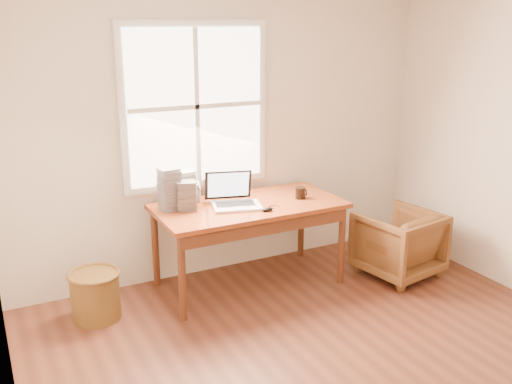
% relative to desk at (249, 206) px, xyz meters
% --- Properties ---
extents(room_shell, '(4.04, 4.54, 2.64)m').
position_rel_desk_xyz_m(room_shell, '(-0.02, -1.64, 0.59)').
color(room_shell, brown).
rests_on(room_shell, ground).
extents(desk, '(1.60, 0.80, 0.04)m').
position_rel_desk_xyz_m(desk, '(0.00, 0.00, 0.00)').
color(desk, brown).
rests_on(desk, room_shell).
extents(armchair, '(0.75, 0.76, 0.61)m').
position_rel_desk_xyz_m(armchair, '(1.31, -0.43, -0.43)').
color(armchair, brown).
rests_on(armchair, room_shell).
extents(wicker_stool, '(0.38, 0.38, 0.38)m').
position_rel_desk_xyz_m(wicker_stool, '(-1.34, 0.00, -0.54)').
color(wicker_stool, brown).
rests_on(wicker_stool, room_shell).
extents(laptop, '(0.46, 0.47, 0.28)m').
position_rel_desk_xyz_m(laptop, '(-0.13, -0.04, 0.16)').
color(laptop, silver).
rests_on(laptop, desk).
extents(mouse, '(0.10, 0.06, 0.03)m').
position_rel_desk_xyz_m(mouse, '(0.05, -0.25, 0.04)').
color(mouse, black).
rests_on(mouse, desk).
extents(coffee_mug, '(0.12, 0.12, 0.10)m').
position_rel_desk_xyz_m(coffee_mug, '(0.47, -0.07, 0.07)').
color(coffee_mug, black).
rests_on(coffee_mug, desk).
extents(cd_stack_a, '(0.15, 0.14, 0.28)m').
position_rel_desk_xyz_m(cd_stack_a, '(-0.46, 0.27, 0.16)').
color(cd_stack_a, silver).
rests_on(cd_stack_a, desk).
extents(cd_stack_b, '(0.19, 0.17, 0.24)m').
position_rel_desk_xyz_m(cd_stack_b, '(-0.52, 0.10, 0.14)').
color(cd_stack_b, '#28292E').
rests_on(cd_stack_b, desk).
extents(cd_stack_c, '(0.18, 0.16, 0.35)m').
position_rel_desk_xyz_m(cd_stack_c, '(-0.65, 0.16, 0.20)').
color(cd_stack_c, '#9697A3').
rests_on(cd_stack_c, desk).
extents(cd_stack_d, '(0.16, 0.15, 0.16)m').
position_rel_desk_xyz_m(cd_stack_d, '(-0.40, 0.29, 0.10)').
color(cd_stack_d, silver).
rests_on(cd_stack_d, desk).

